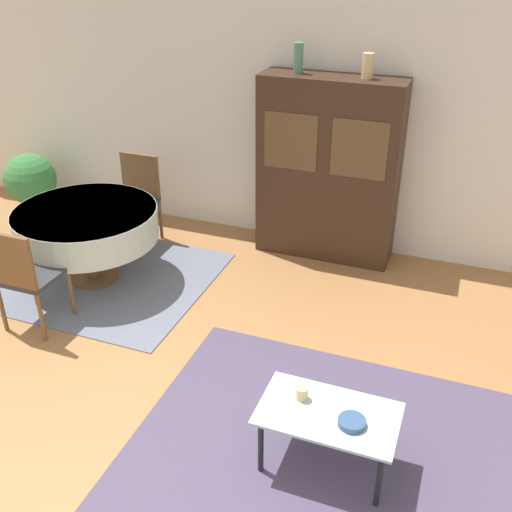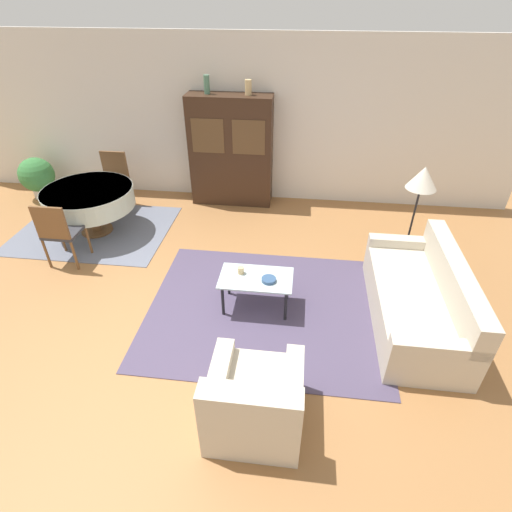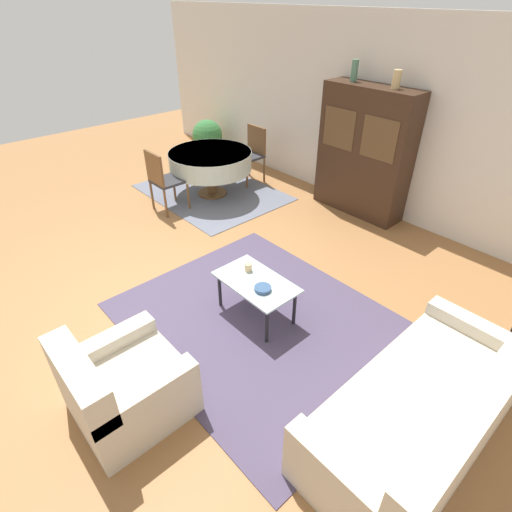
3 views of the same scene
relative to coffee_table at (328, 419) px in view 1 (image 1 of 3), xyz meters
name	(u,v)px [view 1 (image 1 of 3)]	position (x,y,z in m)	size (l,w,h in m)	color
ground_plane	(145,487)	(-0.99, -0.56, -0.39)	(14.00, 14.00, 0.00)	#9E6B3D
wall_back	(316,118)	(-0.99, 3.07, 0.96)	(10.00, 0.06, 2.70)	silver
area_rug	(341,474)	(0.12, -0.04, -0.39)	(2.81, 2.31, 0.01)	#4C425B
dining_rug	(92,275)	(-2.79, 1.50, -0.39)	(2.35, 1.79, 0.01)	slate
coffee_table	(328,419)	(0.00, 0.00, 0.00)	(0.85, 0.50, 0.44)	black
display_cabinet	(328,170)	(-0.77, 2.80, 0.53)	(1.38, 0.43, 1.83)	#382316
dining_table	(87,224)	(-2.73, 1.47, 0.19)	(1.34, 1.34, 0.73)	brown
dining_chair_near	(24,273)	(-2.73, 0.58, 0.15)	(0.44, 0.44, 0.94)	brown
dining_chair_far	(136,194)	(-2.73, 2.35, 0.15)	(0.44, 0.44, 0.94)	brown
cup	(302,393)	(-0.19, 0.06, 0.10)	(0.08, 0.08, 0.09)	tan
bowl	(352,422)	(0.15, -0.05, 0.07)	(0.17, 0.17, 0.04)	#33517A
vase_tall	(298,58)	(-1.11, 2.80, 1.58)	(0.09, 0.09, 0.28)	#4C7A60
vase_short	(368,66)	(-0.46, 2.80, 1.55)	(0.10, 0.10, 0.22)	tan
potted_plant	(30,181)	(-4.27, 2.52, 0.02)	(0.60, 0.60, 0.74)	beige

